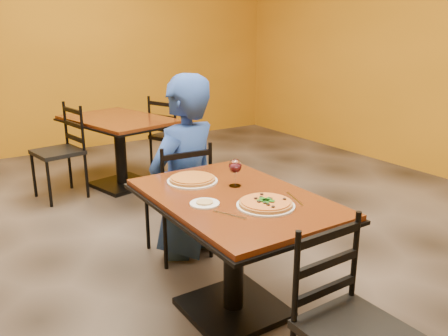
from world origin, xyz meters
TOP-DOWN VIEW (x-y plane):
  - floor at (0.00, 0.00)m, footprint 7.00×8.00m
  - wall_back at (0.00, 4.00)m, footprint 7.00×0.01m
  - table_main at (0.00, -0.50)m, footprint 0.83×1.23m
  - table_second at (0.30, 2.10)m, footprint 1.09×1.38m
  - chair_main_near at (-0.02, -1.44)m, footprint 0.40×0.40m
  - chair_main_far at (0.08, 0.36)m, footprint 0.43×0.43m
  - chair_second_left at (-0.35, 2.10)m, footprint 0.49×0.49m
  - chair_second_right at (0.94, 2.10)m, footprint 0.55×0.55m
  - diner at (0.14, 0.37)m, footprint 0.76×0.63m
  - plate_main at (0.04, -0.73)m, footprint 0.31×0.31m
  - pizza_main at (0.04, -0.73)m, footprint 0.28×0.28m
  - plate_far at (-0.08, -0.16)m, footprint 0.31×0.31m
  - pizza_far at (-0.08, -0.16)m, footprint 0.28×0.28m
  - side_plate at (-0.21, -0.53)m, footprint 0.16×0.16m
  - dip at (-0.21, -0.53)m, footprint 0.09×0.09m
  - wine_glass at (0.10, -0.37)m, footprint 0.08×0.08m
  - fork at (-0.18, -0.73)m, footprint 0.09×0.18m
  - knife at (0.25, -0.73)m, footprint 0.08×0.20m

SIDE VIEW (x-z plane):
  - floor at x=0.00m, z-range -0.01..0.01m
  - chair_main_near at x=-0.02m, z-range 0.00..0.88m
  - chair_main_far at x=0.08m, z-range 0.00..0.89m
  - chair_second_right at x=0.94m, z-range 0.00..0.93m
  - chair_second_left at x=-0.35m, z-range 0.00..0.94m
  - table_second at x=0.30m, z-range 0.18..0.93m
  - table_main at x=0.00m, z-range 0.18..0.93m
  - diner at x=0.14m, z-range 0.00..1.35m
  - fork at x=-0.18m, z-range 0.75..0.75m
  - knife at x=0.25m, z-range 0.75..0.75m
  - plate_main at x=0.04m, z-range 0.75..0.76m
  - plate_far at x=-0.08m, z-range 0.75..0.76m
  - side_plate at x=-0.21m, z-range 0.75..0.76m
  - dip at x=-0.21m, z-range 0.76..0.77m
  - pizza_main at x=0.04m, z-range 0.76..0.78m
  - pizza_far at x=-0.08m, z-range 0.76..0.78m
  - wine_glass at x=0.10m, z-range 0.75..0.93m
  - wall_back at x=0.00m, z-range 0.00..3.00m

